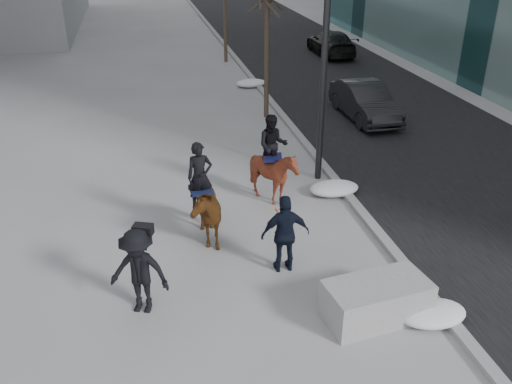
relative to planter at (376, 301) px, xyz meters
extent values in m
plane|color=gray|center=(-1.70, 1.52, -0.39)|extent=(120.00, 120.00, 0.00)
cube|color=black|center=(5.30, 11.52, -0.38)|extent=(8.00, 90.00, 0.01)
cube|color=gray|center=(1.30, 11.52, -0.33)|extent=(0.25, 90.00, 0.12)
cube|color=#979799|center=(0.00, 0.00, 0.00)|extent=(2.04, 1.21, 0.77)
imported|color=black|center=(4.27, 10.90, 0.29)|extent=(1.45, 4.09, 1.34)
imported|color=black|center=(6.71, 21.60, 0.27)|extent=(2.03, 4.61, 1.32)
imported|color=#502710|center=(-2.79, 3.52, 0.38)|extent=(0.96, 1.87, 1.53)
imported|color=black|center=(-2.79, 3.67, 1.16)|extent=(0.61, 0.43, 1.60)
cube|color=#0E1533|center=(-2.79, 3.67, 0.82)|extent=(0.52, 0.59, 0.06)
imported|color=#501B10|center=(-0.73, 4.99, 0.39)|extent=(1.51, 1.63, 1.54)
imported|color=black|center=(-0.73, 5.14, 1.17)|extent=(0.89, 0.76, 1.61)
cube|color=#0E0F33|center=(-0.73, 5.14, 0.83)|extent=(0.59, 0.65, 0.06)
imported|color=black|center=(-1.26, 1.89, 0.49)|extent=(1.04, 0.44, 1.75)
cylinder|color=#D33F0C|center=(-1.31, 2.44, 0.76)|extent=(0.04, 0.18, 0.07)
imported|color=black|center=(-4.27, 1.16, 0.49)|extent=(1.29, 1.02, 1.75)
cube|color=black|center=(-4.12, 1.41, 1.23)|extent=(0.42, 0.34, 0.20)
cylinder|color=black|center=(0.90, 6.17, 4.11)|extent=(0.18, 0.18, 9.00)
ellipsoid|color=silver|center=(1.00, -0.32, -0.22)|extent=(1.30, 0.83, 0.33)
ellipsoid|color=silver|center=(1.00, 16.10, -0.21)|extent=(1.36, 0.86, 0.35)
ellipsoid|color=silver|center=(1.00, 5.07, -0.21)|extent=(1.37, 0.87, 0.35)
camera|label=1|loc=(-3.92, -7.43, 6.31)|focal=38.00mm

